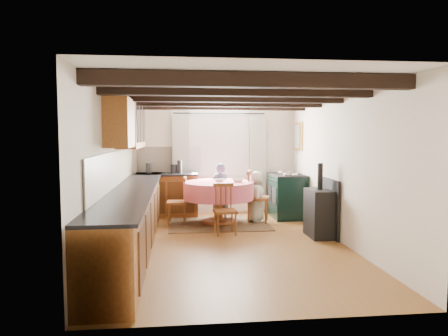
{
  "coord_description": "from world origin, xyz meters",
  "views": [
    {
      "loc": [
        -0.78,
        -6.42,
        1.72
      ],
      "look_at": [
        0.0,
        0.8,
        1.15
      ],
      "focal_mm": 33.28,
      "sensor_mm": 36.0,
      "label": 1
    }
  ],
  "objects": [
    {
      "name": "wall_left",
      "position": [
        -1.8,
        0.0,
        1.2
      ],
      "size": [
        0.0,
        5.5,
        2.4
      ],
      "primitive_type": "cube",
      "color": "silver",
      "rests_on": "ground"
    },
    {
      "name": "beam_b",
      "position": [
        0.0,
        -1.0,
        2.31
      ],
      "size": [
        3.6,
        0.16,
        0.16
      ],
      "primitive_type": "cube",
      "color": "black",
      "rests_on": "ceiling"
    },
    {
      "name": "wall_cabinet_glass",
      "position": [
        -1.63,
        1.2,
        1.95
      ],
      "size": [
        0.34,
        1.8,
        0.9
      ],
      "primitive_type": "cube",
      "color": "#97591F",
      "rests_on": "wall_left"
    },
    {
      "name": "chair_near",
      "position": [
        0.0,
        0.66,
        0.44
      ],
      "size": [
        0.42,
        0.43,
        0.89
      ],
      "primitive_type": null,
      "rotation": [
        0.0,
        0.0,
        0.09
      ],
      "color": "brown",
      "rests_on": "floor"
    },
    {
      "name": "canister_tall",
      "position": [
        -1.42,
        2.43,
        1.03
      ],
      "size": [
        0.13,
        0.13,
        0.22
      ],
      "primitive_type": "cylinder",
      "color": "#262628",
      "rests_on": "worktop_back"
    },
    {
      "name": "ceiling",
      "position": [
        0.0,
        0.0,
        2.4
      ],
      "size": [
        3.6,
        5.5,
        0.0
      ],
      "primitive_type": "cube",
      "color": "white",
      "rests_on": "ground"
    },
    {
      "name": "window_pane",
      "position": [
        0.1,
        2.74,
        1.6
      ],
      "size": [
        1.2,
        0.01,
        1.4
      ],
      "primitive_type": "cube",
      "color": "white",
      "rests_on": "wall_back"
    },
    {
      "name": "wall_plate",
      "position": [
        1.05,
        2.72,
        1.7
      ],
      "size": [
        0.3,
        0.02,
        0.3
      ],
      "primitive_type": "cylinder",
      "rotation": [
        1.57,
        0.0,
        0.0
      ],
      "color": "silver",
      "rests_on": "wall_back"
    },
    {
      "name": "curtain_rod",
      "position": [
        0.1,
        2.65,
        2.2
      ],
      "size": [
        2.0,
        0.03,
        0.03
      ],
      "primitive_type": "cylinder",
      "rotation": [
        0.0,
        1.57,
        0.0
      ],
      "color": "black",
      "rests_on": "wall_back"
    },
    {
      "name": "splash_back",
      "position": [
        -1.0,
        2.73,
        1.2
      ],
      "size": [
        1.4,
        0.02,
        0.55
      ],
      "primitive_type": "cube",
      "color": "beige",
      "rests_on": "wall_back"
    },
    {
      "name": "wall_back",
      "position": [
        0.0,
        2.75,
        1.2
      ],
      "size": [
        3.6,
        0.0,
        2.4
      ],
      "primitive_type": "cube",
      "color": "silver",
      "rests_on": "ground"
    },
    {
      "name": "window_frame",
      "position": [
        0.1,
        2.73,
        1.6
      ],
      "size": [
        1.34,
        0.03,
        1.54
      ],
      "primitive_type": "cube",
      "color": "white",
      "rests_on": "wall_back"
    },
    {
      "name": "chair_right",
      "position": [
        0.77,
        1.62,
        0.52
      ],
      "size": [
        0.56,
        0.55,
        1.03
      ],
      "primitive_type": null,
      "rotation": [
        0.0,
        0.0,
        1.3
      ],
      "color": "brown",
      "rests_on": "floor"
    },
    {
      "name": "beam_d",
      "position": [
        0.0,
        1.0,
        2.31
      ],
      "size": [
        3.6,
        0.16,
        0.16
      ],
      "primitive_type": "cube",
      "color": "black",
      "rests_on": "ceiling"
    },
    {
      "name": "dining_table",
      "position": [
        -0.03,
        1.54,
        0.41
      ],
      "size": [
        1.36,
        1.36,
        0.82
      ],
      "primitive_type": null,
      "color": "#DA5558",
      "rests_on": "floor"
    },
    {
      "name": "beam_e",
      "position": [
        0.0,
        2.0,
        2.31
      ],
      "size": [
        3.6,
        0.16,
        0.16
      ],
      "primitive_type": "cube",
      "color": "black",
      "rests_on": "ceiling"
    },
    {
      "name": "wall_right",
      "position": [
        1.8,
        0.0,
        1.2
      ],
      "size": [
        0.0,
        5.5,
        2.4
      ],
      "primitive_type": "cube",
      "color": "silver",
      "rests_on": "ground"
    },
    {
      "name": "canister_wide",
      "position": [
        -0.88,
        2.47,
        1.01
      ],
      "size": [
        0.17,
        0.17,
        0.18
      ],
      "primitive_type": "cylinder",
      "color": "#262628",
      "rests_on": "worktop_back"
    },
    {
      "name": "base_cabinet_left",
      "position": [
        -1.5,
        0.0,
        0.44
      ],
      "size": [
        0.6,
        5.3,
        0.88
      ],
      "primitive_type": "cube",
      "color": "#97591F",
      "rests_on": "floor"
    },
    {
      "name": "child_right",
      "position": [
        0.73,
        1.65,
        0.51
      ],
      "size": [
        0.35,
        0.51,
        1.02
      ],
      "primitive_type": "imported",
      "rotation": [
        0.0,
        0.0,
        1.52
      ],
      "color": "beige",
      "rests_on": "floor"
    },
    {
      "name": "cup",
      "position": [
        -0.03,
        1.16,
        0.87
      ],
      "size": [
        0.11,
        0.11,
        0.09
      ],
      "primitive_type": "imported",
      "rotation": [
        0.0,
        0.0,
        1.68
      ],
      "color": "silver",
      "rests_on": "dining_table"
    },
    {
      "name": "worktop_left",
      "position": [
        -1.48,
        0.0,
        0.9
      ],
      "size": [
        0.64,
        5.3,
        0.04
      ],
      "primitive_type": "cube",
      "color": "black",
      "rests_on": "base_cabinet_left"
    },
    {
      "name": "base_cabinet_back",
      "position": [
        -1.05,
        2.45,
        0.44
      ],
      "size": [
        1.3,
        0.6,
        0.88
      ],
      "primitive_type": "cube",
      "color": "#97591F",
      "rests_on": "floor"
    },
    {
      "name": "floor",
      "position": [
        0.0,
        0.0,
        0.0
      ],
      "size": [
        3.6,
        5.5,
        0.0
      ],
      "primitive_type": "cube",
      "color": "brown",
      "rests_on": "ground"
    },
    {
      "name": "child_far",
      "position": [
        0.07,
        2.16,
        0.58
      ],
      "size": [
        0.47,
        0.35,
        1.15
      ],
      "primitive_type": "imported",
      "rotation": [
        0.0,
        0.0,
        2.95
      ],
      "color": "#3A4459",
      "rests_on": "floor"
    },
    {
      "name": "bowl_a",
      "position": [
        -0.0,
        1.6,
        0.85
      ],
      "size": [
        0.27,
        0.27,
        0.05
      ],
      "primitive_type": "imported",
      "rotation": [
        0.0,
        0.0,
        1.95
      ],
      "color": "silver",
      "rests_on": "dining_table"
    },
    {
      "name": "wall_cabinet_solid",
      "position": [
        -1.63,
        -0.3,
        1.9
      ],
      "size": [
        0.34,
        0.9,
        0.7
      ],
      "primitive_type": "cube",
      "color": "#97591F",
      "rests_on": "wall_left"
    },
    {
      "name": "wall_picture",
      "position": [
        1.77,
        2.3,
        1.7
      ],
      "size": [
        0.04,
        0.5,
        0.6
      ],
      "primitive_type": "cube",
      "color": "gold",
      "rests_on": "wall_right"
    },
    {
      "name": "chair_left",
      "position": [
        -0.84,
        1.6,
        0.46
      ],
      "size": [
        0.43,
        0.42,
        0.92
      ],
      "primitive_type": null,
      "rotation": [
        0.0,
        0.0,
        -1.62
      ],
      "color": "brown",
      "rests_on": "floor"
    },
    {
      "name": "worktop_back",
      "position": [
        -1.05,
        2.43,
        0.9
      ],
      "size": [
        1.3,
        0.64,
        0.04
      ],
      "primitive_type": "cube",
      "color": "black",
      "rests_on": "base_cabinet_back"
    },
    {
      "name": "bowl_b",
      "position": [
        0.34,
        1.45,
        0.86
      ],
      "size": [
        0.25,
        0.25,
        0.07
      ],
      "primitive_type": "imported",
      "rotation": [
        0.0,
        0.0,
        1.38
      ],
      "color": "silver",
      "rests_on": "dining_table"
    },
    {
      "name": "beam_a",
      "position": [
        0.0,
        -2.0,
        2.31
      ],
      "size": [
        3.6,
        0.16,
        0.16
      ],
      "primitive_type": "cube",
      "color": "black",
      "rests_on": "ceiling"
    },
    {
      "name": "cast_iron_stove",
      "position": [
        1.58,
        0.32,
        0.63
      ],
      "size": [
        0.38,
        0.63,
        1.26
      ],
      "primitive_type": null,
      "color": "black",
      "rests_on": "floor"
    },
    {
      "name": "curtain_right",
      "position": [
        0.95,
        2.65,
        1.1
      ],
      "size": [
        0.35,
        0.1,
        2.1
      ],
      "primitive_type": "cube",
      "color": "#A0AB8B",
      "rests_on": "wall_back"
    },
    {
      "name": "curtain_left",
      "position": [
        -0.75,
        2.65,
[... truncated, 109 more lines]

